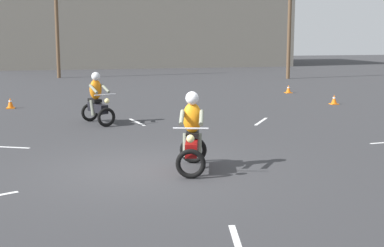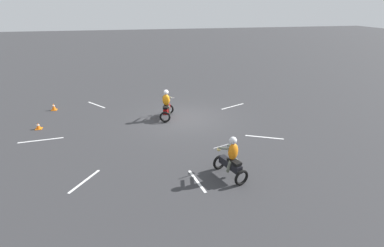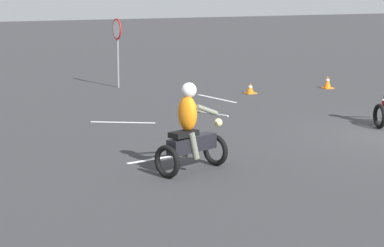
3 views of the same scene
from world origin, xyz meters
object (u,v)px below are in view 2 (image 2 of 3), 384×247
(traffic_cone_near_left, at_px, (38,126))
(traffic_cone_mid_left, at_px, (54,107))
(motorcycle_rider_foreground, at_px, (167,106))
(motorcycle_rider_background, at_px, (231,160))

(traffic_cone_near_left, height_order, traffic_cone_mid_left, traffic_cone_mid_left)
(motorcycle_rider_foreground, xyz_separation_m, traffic_cone_near_left, (6.65, 0.17, -0.57))
(motorcycle_rider_foreground, relative_size, traffic_cone_mid_left, 3.96)
(motorcycle_rider_background, distance_m, traffic_cone_near_left, 10.37)
(traffic_cone_near_left, xyz_separation_m, traffic_cone_mid_left, (-0.17, -2.93, 0.05))
(traffic_cone_mid_left, bearing_deg, traffic_cone_near_left, 86.72)
(motorcycle_rider_background, relative_size, traffic_cone_mid_left, 3.96)
(traffic_cone_near_left, relative_size, traffic_cone_mid_left, 0.78)
(motorcycle_rider_foreground, height_order, motorcycle_rider_background, same)
(traffic_cone_near_left, bearing_deg, motorcycle_rider_foreground, -178.57)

